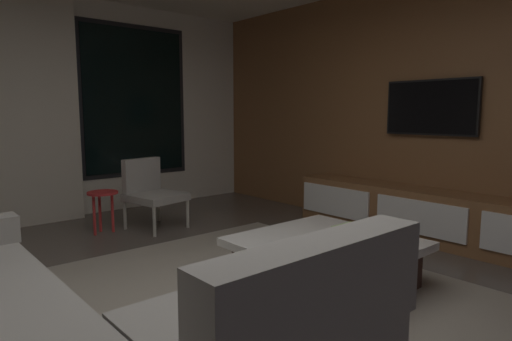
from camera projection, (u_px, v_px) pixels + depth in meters
The scene contains 10 objects.
floor at pixel (209, 335), 2.57m from camera, with size 9.20×9.20×0.00m, color #564C44.
back_wall_with_window at pixel (24, 109), 5.07m from camera, with size 6.60×0.30×2.70m.
media_wall at pixel (460, 107), 4.38m from camera, with size 0.12×7.80×2.70m.
area_rug at pixel (265, 322), 2.73m from camera, with size 3.20×3.80×0.01m, color gray.
coffee_table at pixel (326, 262), 3.28m from camera, with size 1.16×1.16×0.36m.
book_stack_on_coffee_table at pixel (349, 234), 3.22m from camera, with size 0.29×0.21×0.11m.
accent_chair_near_window at pixel (151, 190), 4.95m from camera, with size 0.64×0.66×0.78m.
side_stool at pixel (102, 199), 4.71m from camera, with size 0.32×0.32×0.46m.
media_console at pixel (435, 218), 4.38m from camera, with size 0.46×3.10×0.52m.
mounted_tv at pixel (431, 107), 4.50m from camera, with size 0.05×0.98×0.57m.
Camera 1 is at (-1.38, -2.02, 1.29)m, focal length 30.82 mm.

